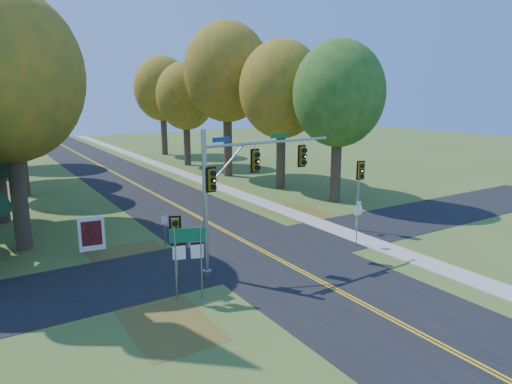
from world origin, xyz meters
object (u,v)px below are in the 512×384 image
traffic_mast (240,180)px  info_kiosk (92,234)px  east_signal_pole (360,178)px  route_sign_cluster (188,248)px

traffic_mast → info_kiosk: 9.50m
east_signal_pole → route_sign_cluster: bearing=-141.6°
traffic_mast → east_signal_pole: traffic_mast is taller
east_signal_pole → info_kiosk: (-15.21, 5.26, -2.48)m
traffic_mast → east_signal_pole: (9.49, 1.44, -1.09)m
traffic_mast → route_sign_cluster: traffic_mast is taller
east_signal_pole → info_kiosk: size_ratio=2.35×
traffic_mast → info_kiosk: traffic_mast is taller
east_signal_pole → info_kiosk: bearing=-174.8°
traffic_mast → info_kiosk: (-5.71, 6.70, -3.57)m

